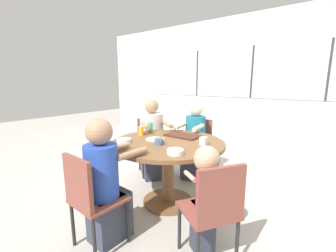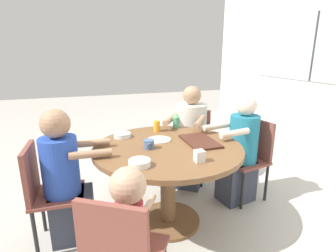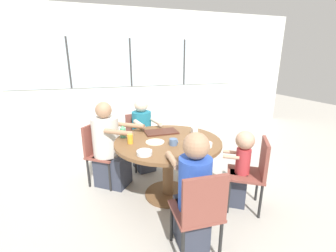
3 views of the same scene
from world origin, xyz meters
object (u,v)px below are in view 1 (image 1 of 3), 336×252
at_px(chair_for_woman_green_shirt, 150,140).
at_px(coffee_mug, 159,141).
at_px(sippy_cup, 150,126).
at_px(chair_for_man_teal_shirt, 89,195).
at_px(person_man_teal_shirt, 105,186).
at_px(bowl_white_shallow, 175,152).
at_px(person_woman_green_shirt, 153,142).
at_px(milk_carton_small, 204,141).
at_px(bowl_cereal, 124,141).
at_px(person_toddler, 204,197).
at_px(chair_for_toddler, 214,207).
at_px(person_man_blue_shirt, 194,144).
at_px(juice_glass, 141,131).
at_px(chair_for_man_blue_shirt, 198,142).

relative_size(chair_for_woman_green_shirt, coffee_mug, 8.72).
bearing_deg(sippy_cup, chair_for_woman_green_shirt, 132.32).
bearing_deg(chair_for_man_teal_shirt, person_man_teal_shirt, 90.00).
bearing_deg(bowl_white_shallow, person_man_teal_shirt, -124.95).
xyz_separation_m(chair_for_woman_green_shirt, chair_for_man_teal_shirt, (0.78, -1.63, 0.00)).
height_order(person_woman_green_shirt, person_man_teal_shirt, person_woman_green_shirt).
height_order(milk_carton_small, bowl_cereal, milk_carton_small).
relative_size(chair_for_man_teal_shirt, bowl_cereal, 5.36).
bearing_deg(person_toddler, bowl_white_shallow, 102.63).
bearing_deg(milk_carton_small, bowl_cereal, -148.96).
distance_m(bowl_white_shallow, bowl_cereal, 0.70).
height_order(chair_for_woman_green_shirt, chair_for_toddler, same).
relative_size(chair_for_toddler, sippy_cup, 5.52).
distance_m(person_woman_green_shirt, person_toddler, 1.73).
height_order(chair_for_toddler, bowl_white_shallow, chair_for_toddler).
bearing_deg(person_man_teal_shirt, person_toddler, 29.14).
xyz_separation_m(person_man_teal_shirt, bowl_cereal, (-0.33, 0.52, 0.25)).
bearing_deg(person_man_blue_shirt, person_man_teal_shirt, 83.76).
bearing_deg(bowl_cereal, chair_for_woman_green_shirt, 115.93).
bearing_deg(juice_glass, chair_for_toddler, -23.53).
xyz_separation_m(chair_for_woman_green_shirt, person_man_teal_shirt, (0.79, -1.46, 0.02)).
distance_m(coffee_mug, bowl_cereal, 0.41).
relative_size(bowl_white_shallow, bowl_cereal, 0.99).
bearing_deg(chair_for_woman_green_shirt, person_man_teal_shirt, 64.57).
height_order(milk_carton_small, bowl_white_shallow, milk_carton_small).
distance_m(chair_for_man_teal_shirt, person_toddler, 0.96).
xyz_separation_m(chair_for_man_blue_shirt, chair_for_man_teal_shirt, (0.14, -2.03, 0.00)).
distance_m(person_toddler, bowl_white_shallow, 0.50).
distance_m(chair_for_man_blue_shirt, juice_glass, 1.06).
xyz_separation_m(person_man_blue_shirt, person_man_teal_shirt, (0.12, -1.70, 0.01)).
xyz_separation_m(sippy_cup, juice_glass, (0.06, -0.23, -0.02)).
height_order(person_man_blue_shirt, bowl_white_shallow, person_man_blue_shirt).
xyz_separation_m(chair_for_man_blue_shirt, chair_for_toddler, (1.04, -1.56, 0.00)).
xyz_separation_m(chair_for_toddler, person_woman_green_shirt, (-1.55, 1.05, 0.01)).
relative_size(chair_for_man_teal_shirt, bowl_white_shallow, 5.41).
distance_m(chair_for_man_blue_shirt, person_toddler, 1.74).
bearing_deg(person_man_blue_shirt, sippy_cup, 48.16).
height_order(coffee_mug, bowl_cereal, coffee_mug).
bearing_deg(person_woman_green_shirt, person_man_teal_shirt, 61.82).
xyz_separation_m(person_man_teal_shirt, milk_carton_small, (0.44, 0.98, 0.28)).
bearing_deg(sippy_cup, coffee_mug, -39.80).
bearing_deg(juice_glass, milk_carton_small, 5.97).
distance_m(juice_glass, bowl_cereal, 0.38).
height_order(juice_glass, milk_carton_small, juice_glass).
distance_m(chair_for_man_blue_shirt, person_man_teal_shirt, 1.87).
relative_size(chair_for_man_blue_shirt, juice_glass, 7.71).
bearing_deg(person_man_teal_shirt, juice_glass, 117.74).
bearing_deg(coffee_mug, chair_for_woman_green_shirt, 137.00).
distance_m(person_man_teal_shirt, bowl_white_shallow, 0.70).
height_order(chair_for_man_blue_shirt, bowl_white_shallow, chair_for_man_blue_shirt).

